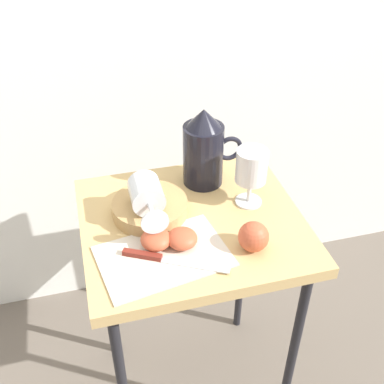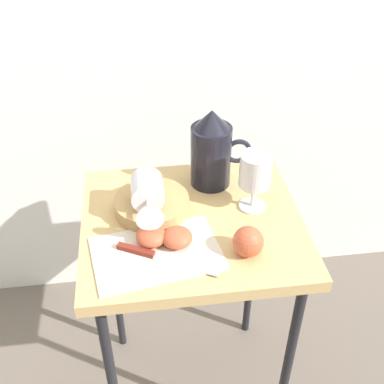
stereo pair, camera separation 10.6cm
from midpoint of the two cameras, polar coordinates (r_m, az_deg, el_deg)
ground_plane at (r=1.64m, az=1.99°, el=-21.96°), size 6.00×6.00×0.00m
curtain_drape at (r=1.43m, az=-0.56°, el=17.31°), size 2.40×0.03×1.85m
table at (r=1.16m, az=2.63°, el=-6.26°), size 0.51×0.46×0.69m
linen_napkin at (r=1.03m, az=-1.25°, el=-7.43°), size 0.29×0.22×0.00m
basket_tray at (r=1.13m, az=-2.12°, el=-1.61°), size 0.18×0.18×0.03m
pitcher at (r=1.18m, az=4.90°, el=4.38°), size 0.15×0.10×0.21m
wine_glass_upright at (r=1.11m, az=10.27°, el=2.09°), size 0.07×0.07×0.15m
wine_glass_tipped_near at (r=1.08m, az=-2.54°, el=-0.02°), size 0.08×0.14×0.08m
apple_half_left at (r=1.03m, az=-1.95°, el=-5.40°), size 0.07×0.07×0.04m
apple_half_right at (r=1.03m, az=1.16°, el=-5.55°), size 0.07×0.07×0.04m
apple_whole at (r=1.02m, az=9.69°, el=-5.98°), size 0.07×0.07×0.07m
knife at (r=1.01m, az=-1.79°, el=-7.64°), size 0.21×0.12×0.01m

